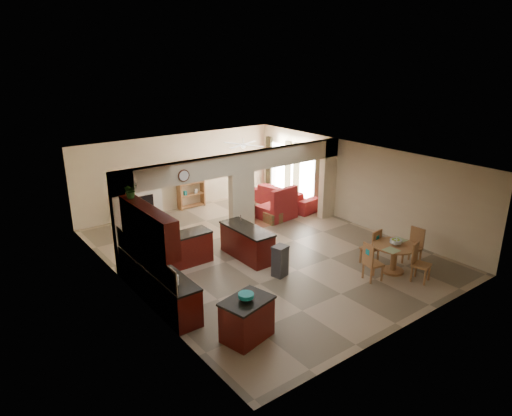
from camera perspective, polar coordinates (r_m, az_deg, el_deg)
floor at (r=13.64m, az=0.67°, el=-5.37°), size 10.00×10.00×0.00m
ceiling at (r=12.75m, az=0.72°, el=6.18°), size 10.00×10.00×0.00m
wall_back at (r=17.20m, az=-9.55°, el=4.47°), size 8.00×0.00×8.00m
wall_front at (r=9.94m, az=18.71°, el=-7.20°), size 8.00×0.00×8.00m
wall_left at (r=11.29m, az=-15.64°, el=-3.71°), size 0.00×10.00×10.00m
wall_right at (r=15.78m, az=12.30°, el=3.00°), size 0.00×10.00×10.00m
partition_left_pier at (r=12.26m, az=-16.10°, el=-1.93°), size 0.60×0.25×2.80m
partition_center_pier at (r=13.98m, az=-1.81°, el=0.09°), size 0.80×0.25×2.20m
partition_right_pier at (r=16.21m, az=8.95°, el=3.63°), size 0.60×0.25×2.80m
partition_header at (r=13.60m, az=-1.87°, el=5.68°), size 8.00×0.25×0.60m
kitchen_counter at (r=11.72m, az=-11.41°, el=-7.53°), size 2.52×3.29×1.48m
upper_cabinets at (r=10.47m, az=-13.34°, el=-2.25°), size 0.35×2.40×0.90m
peninsula at (r=13.04m, az=-1.11°, el=-4.36°), size 0.70×1.85×0.91m
wall_clock at (r=12.47m, az=-9.01°, el=4.01°), size 0.34×0.03×0.34m
rug at (r=15.85m, az=-0.51°, el=-1.79°), size 1.60×1.30×0.01m
fireplace at (r=16.62m, az=-14.01°, el=0.84°), size 1.60×0.35×1.20m
shelving_unit at (r=17.33m, az=-8.16°, el=2.94°), size 1.00×0.32×1.80m
window_a at (r=17.34m, az=6.48°, el=4.05°), size 0.02×0.90×1.90m
window_b at (r=18.57m, az=2.88°, el=5.14°), size 0.02×0.90×1.90m
glazed_door at (r=17.98m, az=4.61°, el=4.16°), size 0.02×0.70×2.10m
drape_a_left at (r=16.90m, az=7.77°, el=3.60°), size 0.10×0.28×2.30m
drape_a_right at (r=17.74m, az=5.06°, el=4.44°), size 0.10×0.28×2.30m
drape_b_left at (r=18.10m, az=4.00°, el=4.76°), size 0.10×0.28×2.30m
drape_b_right at (r=19.00m, az=1.63°, el=5.47°), size 0.10×0.28×2.30m
ceiling_fan at (r=16.03m, az=-1.60°, el=7.93°), size 1.00×1.00×0.10m
kitchen_island at (r=9.57m, az=-1.14°, el=-13.70°), size 1.17×0.95×0.89m
teal_bowl at (r=9.29m, az=-1.25°, el=-11.05°), size 0.32×0.32×0.15m
trash_can at (r=12.05m, az=3.02°, el=-6.78°), size 0.43×0.39×0.78m
dining_table at (r=12.73m, az=16.89°, el=-5.54°), size 1.15×1.15×0.78m
fruit_bowl at (r=12.60m, az=17.06°, el=-4.08°), size 0.31×0.31×0.16m
sofa at (r=17.46m, az=3.75°, el=1.46°), size 2.80×1.46×0.78m
chaise at (r=16.22m, az=2.60°, el=-0.46°), size 1.30×1.11×0.48m
armchair at (r=15.90m, az=-1.55°, el=-0.52°), size 0.99×0.99×0.65m
ottoman at (r=15.79m, az=2.13°, el=-1.20°), size 0.51×0.51×0.37m
plant at (r=11.02m, az=-15.41°, el=2.15°), size 0.40×0.37×0.37m
chair_north at (r=13.01m, az=14.40°, el=-4.58°), size 0.46×0.46×1.02m
chair_east at (r=13.42m, az=19.20°, el=-4.32°), size 0.45×0.45×1.02m
chair_south at (r=12.46m, az=19.64°, el=-6.21°), size 0.52×0.52×1.02m
chair_west at (r=12.09m, az=14.16°, el=-6.42°), size 0.51×0.51×1.02m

